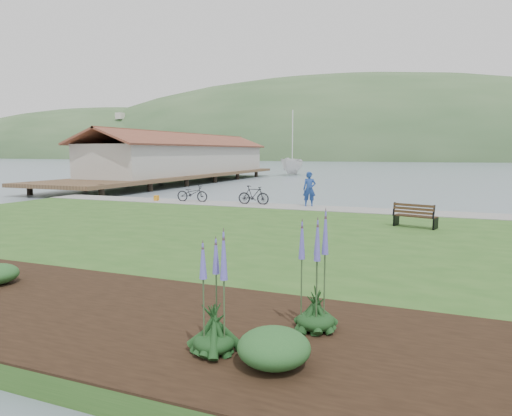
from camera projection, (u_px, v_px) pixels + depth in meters
The scene contains 15 objects.
ground at pixel (266, 239), 17.70m from camera, with size 600.00×600.00×0.00m, color slate.
lawn at pixel (245, 243), 15.83m from camera, with size 34.00×20.00×0.40m, color #2B531D.
shoreline_path at pixel (312, 208), 24.00m from camera, with size 34.00×2.20×0.03m, color gray.
garden_bed at pixel (225, 331), 7.51m from camera, with size 24.00×4.40×0.04m, color black.
far_hillside at pixel (481, 161), 166.75m from camera, with size 580.00×80.00×38.00m, color #375932, non-canonical shape.
pier_pavilion at pixel (184, 158), 50.12m from camera, with size 8.00×36.00×5.40m.
park_bench at pixel (415, 215), 17.79m from camera, with size 1.70×1.06×0.99m.
person at pixel (309, 186), 24.53m from camera, with size 0.80×0.55×2.21m, color navy.
bicycle_a at pixel (192, 193), 26.95m from camera, with size 1.93×0.67×1.01m, color black.
bicycle_b at pixel (254, 195), 25.49m from camera, with size 1.78×0.51×1.07m, color black.
sailboat at pixel (292, 175), 65.55m from camera, with size 11.09×11.29×29.23m, color silver.
pannier at pixel (156, 198), 27.40m from camera, with size 0.20×0.32×0.34m, color orange.
echium_0 at pixel (214, 306), 6.59m from camera, with size 0.62×0.62×1.91m.
echium_1 at pixel (316, 277), 7.40m from camera, with size 0.62×0.62×2.19m.
shrub_1 at pixel (274, 348), 6.24m from camera, with size 1.02×1.02×0.51m, color #1E4C21.
Camera 1 is at (6.17, -16.29, 3.36)m, focal length 32.00 mm.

